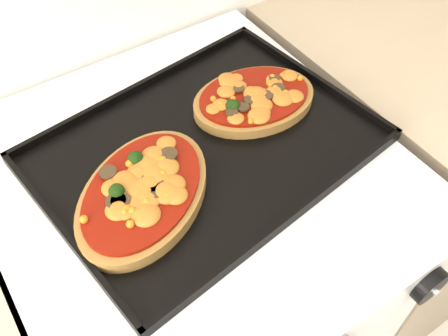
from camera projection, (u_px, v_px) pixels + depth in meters
stove at (199, 296)px, 1.10m from camera, size 0.60×0.60×0.91m
knob_right at (430, 286)px, 0.68m from camera, size 0.06×0.02×0.06m
baking_tray at (206, 146)px, 0.75m from camera, size 0.53×0.42×0.02m
pizza_left at (143, 192)px, 0.68m from camera, size 0.28×0.26×0.03m
pizza_right at (254, 98)px, 0.80m from camera, size 0.23×0.18×0.03m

